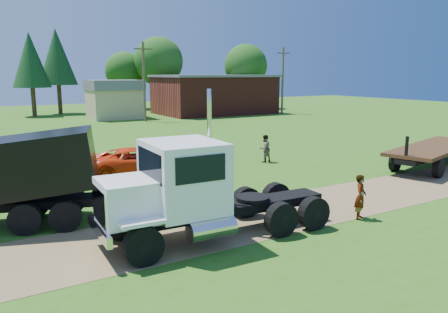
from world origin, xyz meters
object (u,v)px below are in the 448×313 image
orange_pickup (138,161)px  white_semi_tractor (187,191)px  spectator_a (360,197)px  flatbed_trailer (434,151)px

orange_pickup → white_semi_tractor: bearing=177.6°
white_semi_tractor → spectator_a: size_ratio=4.82×
spectator_a → orange_pickup: bearing=77.7°
flatbed_trailer → spectator_a: 11.99m
orange_pickup → flatbed_trailer: (15.84, -7.07, 0.24)m
orange_pickup → spectator_a: bearing=-149.5°
orange_pickup → spectator_a: 12.44m
white_semi_tractor → flatbed_trailer: 18.07m
orange_pickup → flatbed_trailer: flatbed_trailer is taller
white_semi_tractor → orange_pickup: 10.43m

